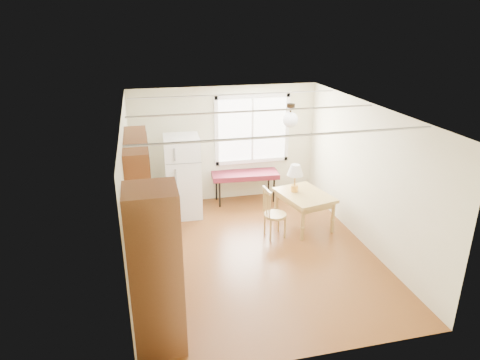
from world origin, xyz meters
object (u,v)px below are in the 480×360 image
object	(u,v)px
bench	(245,176)
dining_table	(304,199)
refrigerator	(183,177)
chair	(271,210)

from	to	relation	value
bench	dining_table	xyz separation A→B (m)	(0.81, -1.44, -0.02)
refrigerator	dining_table	size ratio (longest dim) A/B	1.35
refrigerator	chair	size ratio (longest dim) A/B	1.75
refrigerator	dining_table	world-z (taller)	refrigerator
refrigerator	dining_table	xyz separation A→B (m)	(2.19, -1.05, -0.26)
chair	refrigerator	bearing A→B (deg)	131.69
refrigerator	dining_table	bearing A→B (deg)	-23.17
dining_table	chair	size ratio (longest dim) A/B	1.30
bench	chair	bearing A→B (deg)	-83.98
bench	dining_table	size ratio (longest dim) A/B	1.19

